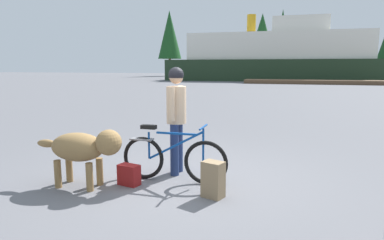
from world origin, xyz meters
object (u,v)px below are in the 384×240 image
person_cyclist (176,110)px  dog (83,148)px  ferry_boat (277,58)px  sailboat_moored (325,76)px  handbag_pannier (129,175)px  backpack (213,179)px  bicycle (173,158)px

person_cyclist → dog: person_cyclist is taller
ferry_boat → sailboat_moored: bearing=21.2°
dog → handbag_pannier: bearing=23.2°
ferry_boat → backpack: bearing=-89.4°
backpack → dog: bearing=-176.4°
dog → backpack: dog is taller
ferry_boat → handbag_pannier: bearing=-91.2°
ferry_boat → bicycle: bearing=-90.4°
dog → sailboat_moored: (7.45, 42.38, -0.11)m
dog → sailboat_moored: sailboat_moored is taller
dog → handbag_pannier: 0.78m
handbag_pannier → sailboat_moored: size_ratio=0.04×
dog → backpack: 1.94m
bicycle → handbag_pannier: (-0.58, -0.32, -0.22)m
handbag_pannier → dog: bearing=-156.8°
dog → ferry_boat: size_ratio=0.05×
person_cyclist → backpack: (0.80, -0.86, -0.81)m
bicycle → handbag_pannier: size_ratio=5.27×
person_cyclist → ferry_boat: ferry_boat is taller
sailboat_moored → bicycle: bearing=-98.5°
backpack → handbag_pannier: bearing=174.2°
sailboat_moored → handbag_pannier: bearing=-99.3°
backpack → handbag_pannier: (-1.32, 0.13, -0.09)m
ferry_boat → sailboat_moored: (6.00, 2.32, -2.34)m
backpack → person_cyclist: bearing=133.0°
ferry_boat → sailboat_moored: size_ratio=3.60×
handbag_pannier → bicycle: bearing=28.8°
dog → ferry_boat: 40.15m
bicycle → backpack: (0.73, -0.46, -0.12)m
handbag_pannier → ferry_boat: 39.90m
handbag_pannier → backpack: bearing=-5.8°
dog → handbag_pannier: size_ratio=4.34×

